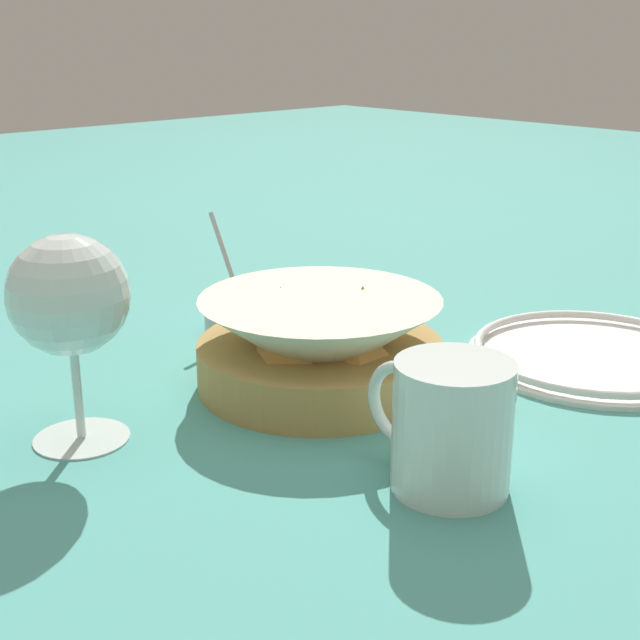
# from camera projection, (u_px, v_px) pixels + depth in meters

# --- Properties ---
(ground_plane) EXTENTS (4.00, 4.00, 0.00)m
(ground_plane) POSITION_uv_depth(u_px,v_px,m) (321.00, 372.00, 0.82)
(ground_plane) COLOR teal
(food_basket) EXTENTS (0.22, 0.22, 0.08)m
(food_basket) POSITION_uv_depth(u_px,v_px,m) (320.00, 348.00, 0.78)
(food_basket) COLOR #B2894C
(food_basket) RESTS_ON ground_plane
(sauce_cup) EXTENTS (0.08, 0.07, 0.12)m
(sauce_cup) POSITION_uv_depth(u_px,v_px,m) (237.00, 310.00, 0.93)
(sauce_cup) COLOR #B7B7BC
(sauce_cup) RESTS_ON ground_plane
(wine_glass) EXTENTS (0.09, 0.09, 0.16)m
(wine_glass) POSITION_uv_depth(u_px,v_px,m) (69.00, 301.00, 0.66)
(wine_glass) COLOR silver
(wine_glass) RESTS_ON ground_plane
(beer_mug) EXTENTS (0.12, 0.08, 0.09)m
(beer_mug) POSITION_uv_depth(u_px,v_px,m) (450.00, 430.00, 0.61)
(beer_mug) COLOR silver
(beer_mug) RESTS_ON ground_plane
(side_plate) EXTENTS (0.24, 0.24, 0.01)m
(side_plate) POSITION_uv_depth(u_px,v_px,m) (594.00, 353.00, 0.85)
(side_plate) COLOR white
(side_plate) RESTS_ON ground_plane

